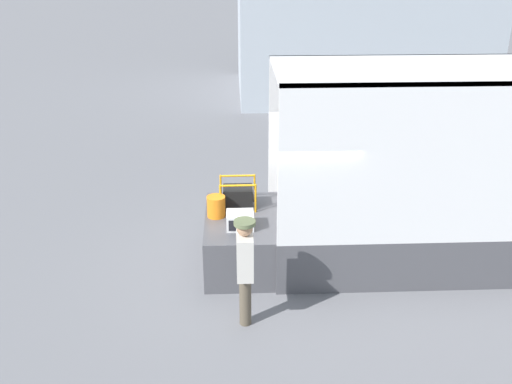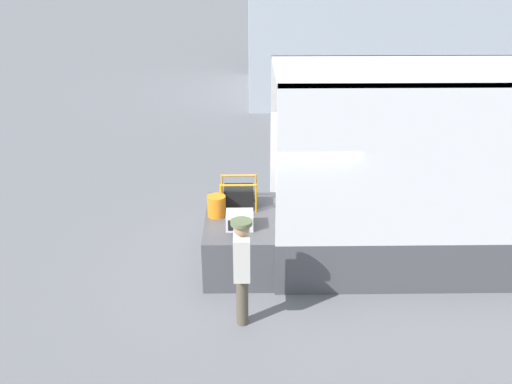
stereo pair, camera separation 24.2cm
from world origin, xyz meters
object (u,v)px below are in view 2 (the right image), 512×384
Objects in this scene: microwave at (240,220)px; orange_bucket at (217,206)px; worker_person at (242,262)px; portable_generator at (240,196)px; box_truck at (502,212)px.

microwave is 0.62m from orange_bucket.
worker_person reaches higher than microwave.
portable_generator is at bearing 41.94° from orange_bucket.
orange_bucket reaches higher than microwave.
box_truck is 10.97× the size of portable_generator.
worker_person is at bearing -88.04° from microwave.
worker_person reaches higher than portable_generator.
portable_generator is 0.38× the size of worker_person.
box_truck is at bearing 5.34° from microwave.
worker_person is (0.05, -2.25, -0.04)m from portable_generator.
portable_generator is at bearing 91.32° from worker_person.
microwave is 1.42m from worker_person.
box_truck is at bearing -4.81° from portable_generator.
portable_generator is 0.55m from orange_bucket.
box_truck reaches higher than portable_generator.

